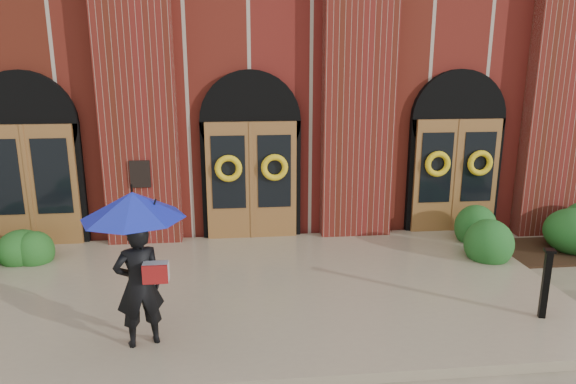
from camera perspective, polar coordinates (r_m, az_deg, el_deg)
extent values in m
plane|color=gray|center=(8.78, -3.22, -11.72)|extent=(90.00, 90.00, 0.00)
cube|color=gray|center=(8.89, -3.28, -10.86)|extent=(10.00, 5.30, 0.15)
cube|color=maroon|center=(16.79, -5.01, 13.06)|extent=(16.00, 12.00, 7.00)
cube|color=black|center=(10.76, -16.11, 1.93)|extent=(0.40, 0.05, 0.55)
cube|color=maroon|center=(10.78, -16.57, 11.87)|extent=(1.50, 0.45, 7.00)
cube|color=maroon|center=(10.93, 7.88, 12.34)|extent=(1.50, 0.45, 7.00)
cube|color=maroon|center=(12.78, 28.27, 11.08)|extent=(1.50, 0.45, 7.00)
cube|color=brown|center=(11.64, -26.79, 0.59)|extent=(1.90, 0.10, 2.50)
cylinder|color=black|center=(11.57, -27.25, 6.78)|extent=(2.10, 0.22, 2.10)
cube|color=brown|center=(10.88, -4.06, 1.26)|extent=(1.90, 0.10, 2.50)
cylinder|color=black|center=(10.81, -4.21, 7.89)|extent=(2.10, 0.22, 2.10)
cube|color=brown|center=(11.91, 18.12, 1.72)|extent=(1.90, 0.10, 2.50)
cylinder|color=black|center=(11.84, 18.32, 7.78)|extent=(2.10, 0.22, 2.10)
torus|color=yellow|center=(10.70, -6.64, 2.61)|extent=(0.57, 0.13, 0.57)
torus|color=yellow|center=(10.73, -1.50, 2.74)|extent=(0.57, 0.13, 0.57)
torus|color=yellow|center=(11.56, 16.30, 3.00)|extent=(0.57, 0.13, 0.57)
torus|color=yellow|center=(11.95, 20.57, 3.02)|extent=(0.57, 0.13, 0.57)
imported|color=black|center=(7.12, -16.22, -9.87)|extent=(0.72, 0.59, 1.71)
cone|color=#1522A8|center=(6.75, -16.86, -1.40)|extent=(1.68, 1.68, 0.34)
cylinder|color=black|center=(6.83, -16.24, -5.21)|extent=(0.02, 0.02, 0.57)
cube|color=#9EA0A3|center=(6.86, -14.46, -8.59)|extent=(0.35, 0.25, 0.25)
cube|color=maroon|center=(6.78, -14.57, -8.89)|extent=(0.31, 0.13, 0.25)
cube|color=black|center=(8.53, 26.69, -9.23)|extent=(0.12, 0.12, 1.03)
cube|color=black|center=(8.35, 27.10, -5.83)|extent=(0.18, 0.18, 0.04)
ellipsoid|color=#1D541E|center=(11.91, 27.21, -3.98)|extent=(3.42, 1.37, 0.88)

